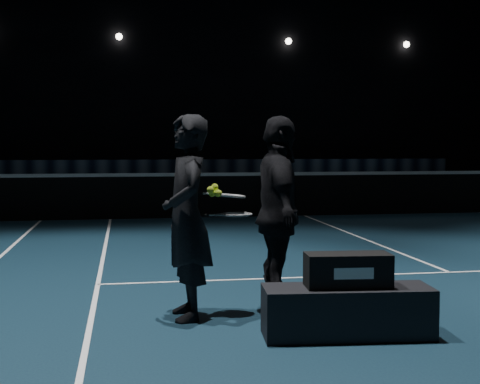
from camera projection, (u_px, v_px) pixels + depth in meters
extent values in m
plane|color=black|center=(306.00, 216.00, 14.25)|extent=(36.00, 36.00, 0.00)
plane|color=black|center=(205.00, 72.00, 31.60)|extent=(30.00, 0.00, 30.00)
cube|color=black|center=(306.00, 195.00, 14.22)|extent=(12.80, 0.02, 0.86)
cube|color=white|center=(306.00, 174.00, 14.19)|extent=(12.80, 0.03, 0.07)
cube|color=black|center=(212.00, 170.00, 29.46)|extent=(22.00, 0.15, 0.90)
cube|color=black|center=(347.00, 312.00, 5.29)|extent=(1.37, 0.56, 0.40)
cube|color=black|center=(348.00, 270.00, 5.26)|extent=(0.69, 0.34, 0.27)
cube|color=white|center=(354.00, 274.00, 5.12)|extent=(0.31, 0.03, 0.09)
imported|color=black|center=(187.00, 217.00, 5.81)|extent=(0.48, 0.68, 1.78)
imported|color=black|center=(279.00, 214.00, 6.04)|extent=(0.49, 1.07, 1.78)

